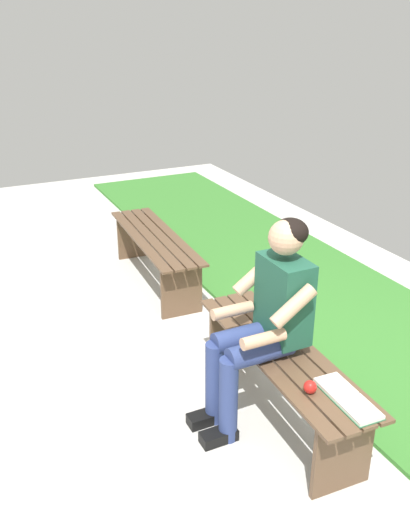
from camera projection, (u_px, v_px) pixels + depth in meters
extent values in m
cube|color=beige|center=(78.00, 370.00, 4.00)|extent=(10.00, 7.00, 0.04)
cube|color=#387A2D|center=(327.00, 303.00, 4.85)|extent=(9.00, 1.64, 0.03)
cube|color=brown|center=(303.00, 346.00, 3.39)|extent=(1.54, 0.16, 0.02)
cube|color=brown|center=(289.00, 349.00, 3.35)|extent=(1.54, 0.16, 0.02)
cube|color=brown|center=(274.00, 353.00, 3.32)|extent=(1.54, 0.16, 0.02)
cube|color=brown|center=(258.00, 357.00, 3.28)|extent=(1.54, 0.16, 0.02)
cube|color=brown|center=(343.00, 454.00, 2.88)|extent=(0.05, 0.36, 0.45)
cube|color=brown|center=(233.00, 334.00, 3.98)|extent=(0.05, 0.36, 0.45)
cube|color=brown|center=(171.00, 234.00, 5.14)|extent=(1.59, 0.16, 0.02)
cube|color=brown|center=(160.00, 236.00, 5.10)|extent=(1.59, 0.16, 0.02)
cube|color=brown|center=(149.00, 237.00, 5.06)|extent=(1.59, 0.16, 0.02)
cube|color=brown|center=(138.00, 239.00, 5.02)|extent=(1.59, 0.16, 0.02)
cube|color=brown|center=(182.00, 291.00, 4.60)|extent=(0.05, 0.36, 0.45)
cube|color=brown|center=(135.00, 236.00, 5.74)|extent=(0.05, 0.36, 0.45)
cube|color=#1E513D|center=(284.00, 299.00, 3.25)|extent=(0.34, 0.20, 0.50)
sphere|color=tan|center=(286.00, 237.00, 3.09)|extent=(0.20, 0.20, 0.20)
ellipsoid|color=black|center=(291.00, 232.00, 3.09)|extent=(0.20, 0.19, 0.15)
cylinder|color=navy|center=(260.00, 351.00, 3.19)|extent=(0.13, 0.40, 0.13)
cylinder|color=navy|center=(245.00, 336.00, 3.34)|extent=(0.13, 0.40, 0.13)
cylinder|color=navy|center=(228.00, 400.00, 3.22)|extent=(0.11, 0.11, 0.54)
cube|color=black|center=(219.00, 436.00, 3.28)|extent=(0.10, 0.22, 0.07)
cylinder|color=navy|center=(214.00, 383.00, 3.37)|extent=(0.11, 0.11, 0.54)
cube|color=black|center=(205.00, 418.00, 3.43)|extent=(0.10, 0.22, 0.07)
cylinder|color=tan|center=(293.00, 306.00, 3.01)|extent=(0.08, 0.28, 0.23)
cylinder|color=tan|center=(263.00, 339.00, 3.04)|extent=(0.07, 0.26, 0.07)
cylinder|color=tan|center=(254.00, 276.00, 3.36)|extent=(0.08, 0.28, 0.23)
cylinder|color=tan|center=(232.00, 311.00, 3.34)|extent=(0.07, 0.26, 0.07)
sphere|color=red|center=(310.00, 387.00, 2.94)|extent=(0.07, 0.07, 0.07)
cube|color=white|center=(360.00, 410.00, 2.80)|extent=(0.21, 0.16, 0.02)
cube|color=white|center=(336.00, 387.00, 2.98)|extent=(0.21, 0.16, 0.02)
cube|color=#33724C|center=(347.00, 399.00, 2.89)|extent=(0.42, 0.18, 0.01)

